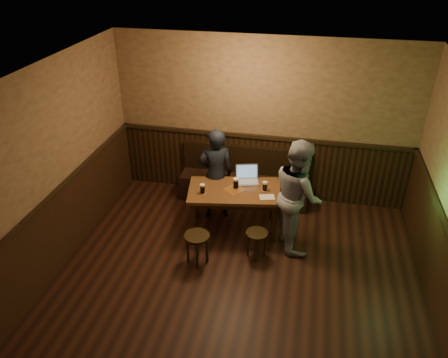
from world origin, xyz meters
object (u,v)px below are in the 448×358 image
at_px(stool_left, 197,241).
at_px(pint_mid, 236,183).
at_px(pub_table, 234,195).
at_px(person_grey, 298,195).
at_px(stool_right, 257,237).
at_px(laptop, 247,177).
at_px(bench, 244,183).
at_px(person_suit, 216,174).
at_px(pint_right, 265,186).
at_px(pint_left, 203,189).

distance_m(stool_left, pint_mid, 1.10).
height_order(pub_table, person_grey, person_grey).
bearing_deg(stool_right, pub_table, 127.22).
distance_m(stool_left, laptop, 1.36).
bearing_deg(pint_mid, pub_table, -110.16).
xyz_separation_m(bench, person_suit, (-0.37, -0.60, 0.47)).
xyz_separation_m(laptop, person_grey, (0.81, -0.44, 0.05)).
height_order(pub_table, stool_right, pub_table).
relative_size(pub_table, person_suit, 0.97).
height_order(stool_left, pint_right, pint_right).
bearing_deg(pint_right, laptop, 142.46).
distance_m(bench, stool_right, 1.58).
height_order(stool_right, person_grey, person_grey).
height_order(pint_right, person_suit, person_suit).
height_order(bench, pub_table, bench).
height_order(bench, pint_left, bench).
relative_size(pint_mid, person_grey, 0.10).
xyz_separation_m(pub_table, stool_left, (-0.36, -0.89, -0.26)).
xyz_separation_m(pint_right, person_suit, (-0.82, 0.27, -0.04)).
bearing_deg(person_suit, bench, -143.66).
bearing_deg(person_suit, stool_right, 109.21).
distance_m(pub_table, pint_right, 0.49).
bearing_deg(pint_right, pint_mid, -176.99).
distance_m(pub_table, person_suit, 0.52).
bearing_deg(pub_table, laptop, 54.65).
bearing_deg(stool_left, pint_right, 49.58).
height_order(pub_table, pint_mid, pint_mid).
bearing_deg(person_grey, pint_left, 71.79).
bearing_deg(pub_table, stool_left, -121.76).
bearing_deg(pub_table, person_grey, -17.93).
xyz_separation_m(stool_right, pint_mid, (-0.42, 0.62, 0.49)).
bearing_deg(laptop, pint_left, -154.44).
relative_size(stool_right, pint_right, 2.83).
height_order(stool_right, pint_mid, pint_mid).
xyz_separation_m(stool_left, laptop, (0.50, 1.19, 0.42)).
height_order(pint_left, pint_right, pint_left).
distance_m(stool_left, pint_right, 1.33).
xyz_separation_m(pint_mid, person_grey, (0.94, -0.18, 0.03)).
bearing_deg(pint_mid, stool_right, -55.74).
xyz_separation_m(pint_right, laptop, (-0.31, 0.24, -0.01)).
relative_size(pub_table, person_grey, 0.88).
bearing_deg(bench, pint_left, -111.29).
height_order(pub_table, pint_left, pint_left).
height_order(person_suit, person_grey, person_grey).
xyz_separation_m(bench, person_grey, (0.95, -1.08, 0.54)).
bearing_deg(pub_table, pint_right, -1.46).
relative_size(pint_mid, laptop, 0.42).
distance_m(pint_left, person_grey, 1.40).
relative_size(stool_right, person_suit, 0.27).
bearing_deg(stool_right, pint_right, 88.78).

